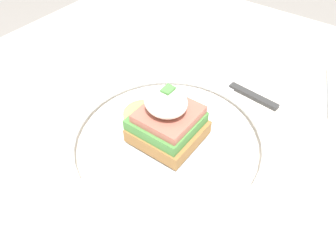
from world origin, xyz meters
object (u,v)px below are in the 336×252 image
Objects in this scene: plate at (168,140)px; sandwich at (166,119)px; fork at (70,232)px; knife at (234,87)px.

plate is 0.04m from sandwich.
fork is (-0.17, 0.01, -0.04)m from sandwich.
plate is 1.96× the size of fork.
plate reaches higher than fork.
sandwich is 0.92× the size of fork.
sandwich is 0.17m from knife.
plate is 1.42× the size of knife.
knife is (0.17, -0.01, -0.01)m from plate.
knife is at bearing -5.16° from plate.
plate is at bearing -93.45° from sandwich.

